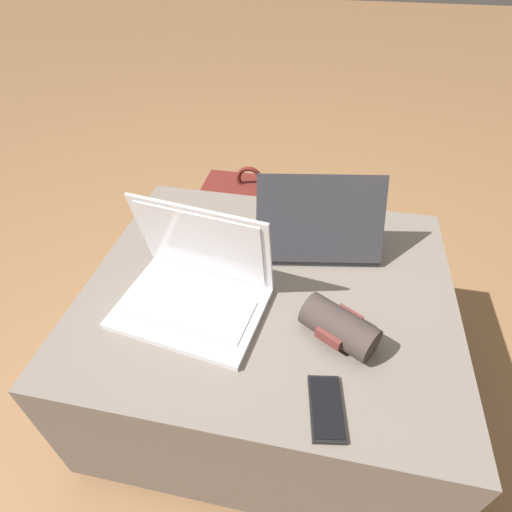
# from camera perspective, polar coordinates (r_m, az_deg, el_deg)

# --- Properties ---
(ground_plane) EXTENTS (14.00, 14.00, 0.00)m
(ground_plane) POSITION_cam_1_polar(r_m,az_deg,el_deg) (1.38, 1.46, -17.56)
(ground_plane) COLOR olive
(ottoman) EXTENTS (0.92, 0.78, 0.46)m
(ottoman) POSITION_cam_1_polar(r_m,az_deg,el_deg) (1.19, 1.65, -11.84)
(ottoman) COLOR #3D3832
(ottoman) RESTS_ON ground_plane
(laptop_near) EXTENTS (0.36, 0.29, 0.25)m
(laptop_near) POSITION_cam_1_polar(r_m,az_deg,el_deg) (0.95, -8.72, -4.21)
(laptop_near) COLOR silver
(laptop_near) RESTS_ON ottoman
(laptop_far) EXTENTS (0.36, 0.28, 0.22)m
(laptop_far) POSITION_cam_1_polar(r_m,az_deg,el_deg) (1.11, 8.57, 3.53)
(laptop_far) COLOR #333338
(laptop_far) RESTS_ON ottoman
(cell_phone) EXTENTS (0.08, 0.14, 0.01)m
(cell_phone) POSITION_cam_1_polar(r_m,az_deg,el_deg) (0.82, 10.02, -20.58)
(cell_phone) COLOR black
(cell_phone) RESTS_ON ottoman
(backpack) EXTENTS (0.33, 0.20, 0.49)m
(backpack) POSITION_cam_1_polar(r_m,az_deg,el_deg) (1.60, -0.78, 3.75)
(backpack) COLOR #5B1E19
(backpack) RESTS_ON ground_plane
(wrist_brace) EXTENTS (0.18, 0.15, 0.08)m
(wrist_brace) POSITION_cam_1_polar(r_m,az_deg,el_deg) (0.89, 11.81, -9.81)
(wrist_brace) COLOR #3D332D
(wrist_brace) RESTS_ON ottoman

